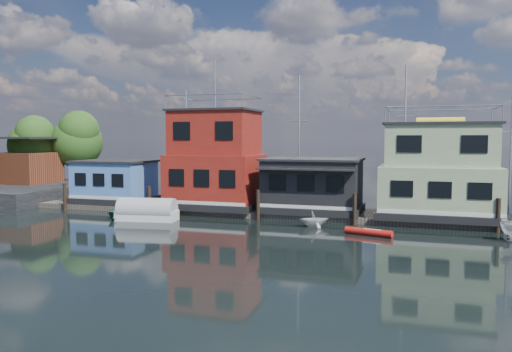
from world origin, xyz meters
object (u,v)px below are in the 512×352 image
(dinghy_white, at_px, (314,219))
(red_kayak, at_px, (368,232))
(houseboat_red, at_px, (216,161))
(tarp_runabout, at_px, (147,211))
(houseboat_blue, at_px, (115,182))
(houseboat_green, at_px, (439,173))
(dinghy_teal, at_px, (139,212))
(houseboat_dark, at_px, (313,185))

(dinghy_white, bearing_deg, red_kayak, -144.68)
(houseboat_red, height_order, tarp_runabout, houseboat_red)
(houseboat_blue, height_order, houseboat_green, houseboat_green)
(houseboat_green, distance_m, dinghy_teal, 21.95)
(houseboat_red, bearing_deg, tarp_runabout, -119.28)
(houseboat_blue, bearing_deg, dinghy_white, -13.24)
(tarp_runabout, distance_m, red_kayak, 15.92)
(houseboat_red, xyz_separation_m, tarp_runabout, (-3.11, -5.55, -3.45))
(houseboat_green, distance_m, dinghy_white, 9.61)
(houseboat_dark, distance_m, red_kayak, 8.23)
(houseboat_dark, height_order, dinghy_teal, houseboat_dark)
(houseboat_red, height_order, houseboat_green, houseboat_red)
(dinghy_white, height_order, red_kayak, dinghy_white)
(houseboat_blue, height_order, dinghy_teal, houseboat_blue)
(houseboat_red, height_order, red_kayak, houseboat_red)
(houseboat_blue, relative_size, red_kayak, 2.14)
(houseboat_red, distance_m, dinghy_teal, 7.42)
(houseboat_blue, relative_size, dinghy_teal, 1.49)
(houseboat_dark, height_order, red_kayak, houseboat_dark)
(houseboat_blue, relative_size, dinghy_white, 3.10)
(houseboat_red, xyz_separation_m, dinghy_white, (8.97, -4.35, -3.56))
(dinghy_teal, distance_m, tarp_runabout, 1.23)
(houseboat_dark, relative_size, dinghy_white, 3.59)
(dinghy_white, relative_size, tarp_runabout, 0.45)
(tarp_runabout, bearing_deg, houseboat_red, 52.38)
(dinghy_white, xyz_separation_m, red_kayak, (3.81, -2.00, -0.32))
(houseboat_dark, xyz_separation_m, houseboat_green, (9.00, 0.02, 1.13))
(red_kayak, bearing_deg, houseboat_red, 169.42)
(houseboat_blue, distance_m, houseboat_green, 26.53)
(dinghy_white, bearing_deg, houseboat_green, -88.56)
(houseboat_green, relative_size, dinghy_teal, 1.96)
(houseboat_blue, xyz_separation_m, houseboat_green, (26.50, 0.00, 1.34))
(houseboat_red, bearing_deg, houseboat_dark, -0.14)
(dinghy_white, relative_size, red_kayak, 0.69)
(houseboat_dark, relative_size, dinghy_teal, 1.72)
(houseboat_blue, bearing_deg, red_kayak, -15.90)
(tarp_runabout, xyz_separation_m, red_kayak, (15.89, -0.80, -0.44))
(dinghy_white, height_order, tarp_runabout, tarp_runabout)
(dinghy_white, distance_m, tarp_runabout, 12.14)
(houseboat_green, distance_m, red_kayak, 8.32)
(houseboat_green, bearing_deg, dinghy_white, -151.58)
(houseboat_dark, relative_size, houseboat_green, 0.88)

